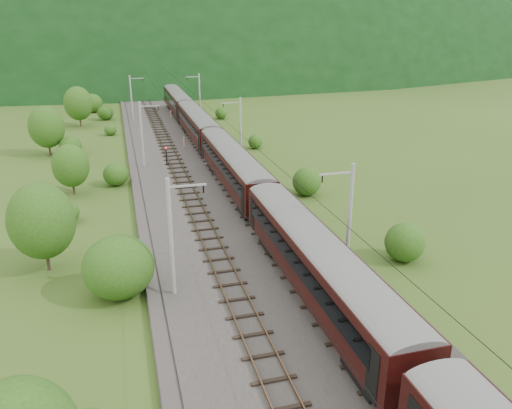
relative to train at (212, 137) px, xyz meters
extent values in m
plane|color=#335019|center=(-2.40, -31.37, -3.60)|extent=(600.00, 600.00, 0.00)
cube|color=#38332D|center=(-2.40, -21.37, -3.45)|extent=(14.00, 220.00, 0.30)
cube|color=brown|center=(-5.52, -21.37, -3.10)|extent=(0.08, 220.00, 0.15)
cube|color=brown|center=(-4.08, -21.37, -3.10)|extent=(0.08, 220.00, 0.15)
cube|color=black|center=(-4.80, -21.37, -3.24)|extent=(2.40, 220.00, 0.12)
cube|color=brown|center=(-0.72, -21.37, -3.10)|extent=(0.08, 220.00, 0.15)
cube|color=brown|center=(0.72, -21.37, -3.10)|extent=(0.08, 220.00, 0.15)
cube|color=black|center=(0.00, -21.37, -3.24)|extent=(2.40, 220.00, 0.12)
cylinder|color=gray|center=(-8.60, -31.37, 0.70)|extent=(0.28, 0.28, 8.00)
cube|color=gray|center=(-7.40, -31.37, 4.10)|extent=(2.40, 0.12, 0.12)
cylinder|color=black|center=(-6.40, -31.37, 3.80)|extent=(0.10, 0.10, 0.50)
cylinder|color=gray|center=(-8.60, 0.63, 0.70)|extent=(0.28, 0.28, 8.00)
cube|color=gray|center=(-7.40, 0.63, 4.10)|extent=(2.40, 0.12, 0.12)
cylinder|color=black|center=(-6.40, 0.63, 3.80)|extent=(0.10, 0.10, 0.50)
cylinder|color=gray|center=(-8.60, 32.63, 0.70)|extent=(0.28, 0.28, 8.00)
cube|color=gray|center=(-7.40, 32.63, 4.10)|extent=(2.40, 0.12, 0.12)
cylinder|color=black|center=(-6.40, 32.63, 3.80)|extent=(0.10, 0.10, 0.50)
cylinder|color=gray|center=(-8.60, 64.63, 0.70)|extent=(0.28, 0.28, 8.00)
cube|color=gray|center=(-7.40, 64.63, 4.10)|extent=(2.40, 0.12, 0.12)
cylinder|color=black|center=(-6.40, 64.63, 3.80)|extent=(0.10, 0.10, 0.50)
cylinder|color=gray|center=(-8.60, 96.63, 0.70)|extent=(0.28, 0.28, 8.00)
cube|color=gray|center=(-7.40, 96.63, 4.10)|extent=(2.40, 0.12, 0.12)
cylinder|color=black|center=(-6.40, 96.63, 3.80)|extent=(0.10, 0.10, 0.50)
cylinder|color=gray|center=(3.80, -31.37, 0.70)|extent=(0.28, 0.28, 8.00)
cube|color=gray|center=(2.60, -31.37, 4.10)|extent=(2.40, 0.12, 0.12)
cylinder|color=black|center=(1.60, -31.37, 3.80)|extent=(0.10, 0.10, 0.50)
cylinder|color=gray|center=(3.80, 0.63, 0.70)|extent=(0.28, 0.28, 8.00)
cube|color=gray|center=(2.60, 0.63, 4.10)|extent=(2.40, 0.12, 0.12)
cylinder|color=black|center=(1.60, 0.63, 3.80)|extent=(0.10, 0.10, 0.50)
cylinder|color=gray|center=(3.80, 32.63, 0.70)|extent=(0.28, 0.28, 8.00)
cube|color=gray|center=(2.60, 32.63, 4.10)|extent=(2.40, 0.12, 0.12)
cylinder|color=black|center=(1.60, 32.63, 3.80)|extent=(0.10, 0.10, 0.50)
cylinder|color=gray|center=(3.80, 64.63, 0.70)|extent=(0.28, 0.28, 8.00)
cube|color=gray|center=(2.60, 64.63, 4.10)|extent=(2.40, 0.12, 0.12)
cylinder|color=black|center=(1.60, 64.63, 3.80)|extent=(0.10, 0.10, 0.50)
cylinder|color=gray|center=(3.80, 96.63, 0.70)|extent=(0.28, 0.28, 8.00)
cube|color=gray|center=(2.60, 96.63, 4.10)|extent=(2.40, 0.12, 0.12)
cylinder|color=black|center=(1.60, 96.63, 3.80)|extent=(0.10, 0.10, 0.50)
cylinder|color=black|center=(-4.80, -21.37, 3.50)|extent=(0.03, 198.00, 0.03)
cylinder|color=black|center=(0.00, -21.37, 3.50)|extent=(0.03, 198.00, 0.03)
ellipsoid|color=black|center=(-2.40, 228.63, -3.60)|extent=(504.00, 360.00, 244.00)
cube|color=black|center=(0.00, -34.90, -0.58)|extent=(2.96, 22.42, 3.06)
cylinder|color=slate|center=(0.00, -34.90, 0.79)|extent=(2.96, 22.31, 2.96)
cube|color=black|center=(-1.50, -34.90, -0.21)|extent=(0.05, 19.73, 1.17)
cube|color=black|center=(1.50, -34.90, -0.21)|extent=(0.05, 19.73, 1.17)
cube|color=black|center=(0.00, -42.75, -2.57)|extent=(2.24, 3.26, 0.92)
cube|color=black|center=(0.00, -27.05, -2.57)|extent=(2.24, 3.26, 0.92)
cube|color=black|center=(0.00, -11.48, -0.58)|extent=(2.96, 22.42, 3.06)
cylinder|color=slate|center=(0.00, -11.48, 0.79)|extent=(2.96, 22.31, 2.96)
cube|color=black|center=(-1.50, -11.48, -0.21)|extent=(0.05, 19.73, 1.17)
cube|color=black|center=(1.50, -11.48, -0.21)|extent=(0.05, 19.73, 1.17)
cube|color=black|center=(0.00, -19.33, -2.57)|extent=(2.24, 3.26, 0.92)
cube|color=black|center=(0.00, -3.63, -2.57)|extent=(2.24, 3.26, 0.92)
cube|color=black|center=(0.00, 11.94, -0.58)|extent=(2.96, 22.42, 3.06)
cylinder|color=slate|center=(0.00, 11.94, 0.79)|extent=(2.96, 22.31, 2.96)
cube|color=black|center=(-1.50, 11.94, -0.21)|extent=(0.05, 19.73, 1.17)
cube|color=black|center=(1.50, 11.94, -0.21)|extent=(0.05, 19.73, 1.17)
cube|color=black|center=(0.00, 4.10, -2.57)|extent=(2.24, 3.26, 0.92)
cube|color=black|center=(0.00, 19.79, -2.57)|extent=(2.24, 3.26, 0.92)
cube|color=black|center=(0.00, 35.36, -0.58)|extent=(2.96, 22.42, 3.06)
cylinder|color=slate|center=(0.00, 35.36, 0.79)|extent=(2.96, 22.31, 2.96)
cube|color=black|center=(-1.50, 35.36, -0.21)|extent=(0.05, 19.73, 1.17)
cube|color=black|center=(1.50, 35.36, -0.21)|extent=(0.05, 19.73, 1.17)
cube|color=black|center=(0.00, 27.52, -2.57)|extent=(2.24, 3.26, 0.92)
cube|color=black|center=(0.00, 43.21, -2.57)|extent=(2.24, 3.26, 0.92)
cube|color=#11138C|center=(0.00, 67.96, -0.58)|extent=(2.96, 18.35, 3.06)
cylinder|color=slate|center=(0.00, 67.96, 0.79)|extent=(2.96, 18.25, 2.96)
cube|color=black|center=(-1.50, 67.96, -0.21)|extent=(0.05, 16.14, 1.17)
cube|color=black|center=(1.50, 67.96, -0.21)|extent=(0.05, 16.14, 1.17)
cube|color=black|center=(0.00, 61.54, -2.57)|extent=(2.24, 3.26, 0.92)
cube|color=black|center=(0.00, 74.38, -2.57)|extent=(2.24, 3.26, 0.92)
cube|color=gold|center=(0.00, 76.93, -0.79)|extent=(3.01, 0.50, 2.75)
cube|color=gold|center=(0.00, 58.99, -0.79)|extent=(3.01, 0.50, 2.75)
cube|color=black|center=(0.00, 70.96, 1.51)|extent=(0.08, 1.60, 0.92)
cylinder|color=red|center=(-2.46, 9.11, -2.47)|extent=(0.18, 0.18, 1.66)
cylinder|color=red|center=(-1.76, 32.15, -2.48)|extent=(0.17, 0.17, 1.64)
cylinder|color=black|center=(-5.82, 0.37, -2.22)|extent=(0.15, 0.15, 2.14)
sphere|color=red|center=(-5.82, 0.37, -1.10)|extent=(0.26, 0.26, 0.26)
ellipsoid|color=#264A13|center=(-12.02, -30.19, -1.49)|extent=(4.69, 4.69, 4.22)
ellipsoid|color=#264A13|center=(-16.41, -15.60, -2.62)|extent=(2.16, 2.16, 1.95)
ellipsoid|color=#264A13|center=(-12.00, -5.41, -2.33)|extent=(2.82, 2.82, 2.53)
ellipsoid|color=#264A13|center=(-17.78, 9.60, -2.24)|extent=(3.03, 3.03, 2.72)
ellipsoid|color=#264A13|center=(-12.61, 21.78, -2.73)|extent=(1.93, 1.93, 1.74)
ellipsoid|color=#264A13|center=(-13.41, 35.88, -2.27)|extent=(2.95, 2.95, 2.66)
ellipsoid|color=#264A13|center=(-16.00, 45.05, -1.75)|extent=(4.11, 4.11, 3.70)
ellipsoid|color=#264A13|center=(-12.89, 59.06, -2.39)|extent=(2.69, 2.69, 2.42)
cylinder|color=black|center=(-17.08, -25.01, -1.78)|extent=(0.24, 0.24, 3.63)
ellipsoid|color=#264A13|center=(-17.08, -25.01, 0.29)|extent=(4.67, 4.67, 5.60)
cylinder|color=black|center=(-16.40, -7.42, -2.12)|extent=(0.24, 0.24, 2.95)
ellipsoid|color=#264A13|center=(-16.40, -7.42, -0.44)|extent=(3.79, 3.79, 4.54)
cylinder|color=black|center=(-20.60, 10.72, -1.77)|extent=(0.24, 0.24, 3.65)
ellipsoid|color=#264A13|center=(-20.60, 10.72, 0.32)|extent=(4.70, 4.70, 5.64)
cylinder|color=black|center=(-17.62, 30.45, -1.72)|extent=(0.24, 0.24, 3.75)
ellipsoid|color=#264A13|center=(-17.62, 30.45, 0.42)|extent=(4.82, 4.82, 5.78)
ellipsoid|color=#264A13|center=(8.96, -30.57, -2.24)|extent=(3.03, 3.03, 2.72)
ellipsoid|color=#264A13|center=(7.27, -14.23, -2.24)|extent=(3.01, 3.01, 2.71)
ellipsoid|color=#264A13|center=(7.49, 6.95, -2.67)|extent=(2.05, 2.05, 1.85)
ellipsoid|color=#264A13|center=(7.45, 30.97, -2.60)|extent=(2.21, 2.21, 1.99)
camera|label=1|loc=(-11.10, -60.79, 13.67)|focal=35.00mm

